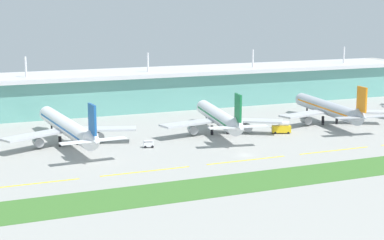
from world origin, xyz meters
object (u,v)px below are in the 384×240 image
airliner_far_middle (329,109)px  fuel_truck (282,128)px  airliner_center (219,117)px  baggage_cart (149,144)px  airliner_near_middle (67,127)px

airliner_far_middle → fuel_truck: airliner_far_middle is taller
airliner_center → baggage_cart: 35.20m
airliner_near_middle → baggage_cart: (24.90, -15.54, -5.19)m
baggage_cart → airliner_far_middle: bearing=8.1°
airliner_near_middle → airliner_far_middle: same height
airliner_center → airliner_near_middle: bearing=176.1°
fuel_truck → airliner_center: bearing=158.1°
airliner_far_middle → fuel_truck: bearing=-161.6°
airliner_center → baggage_cart: size_ratio=14.92×
airliner_center → fuel_truck: airliner_center is taller
airliner_near_middle → fuel_truck: 81.52m
baggage_cart → fuel_truck: size_ratio=0.51×
airliner_center → airliner_far_middle: size_ratio=0.95×
fuel_truck → airliner_far_middle: bearing=18.4°
airliner_near_middle → airliner_far_middle: bearing=-1.9°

